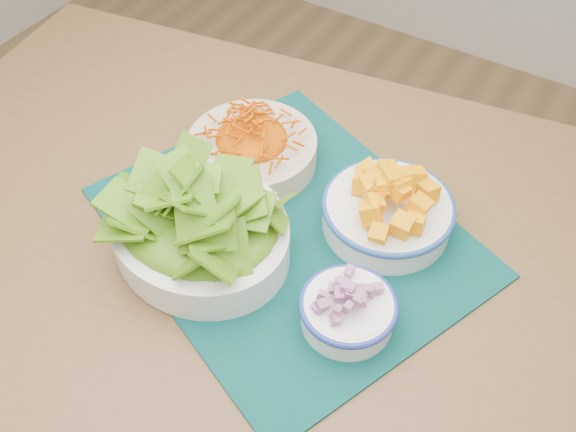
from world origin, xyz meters
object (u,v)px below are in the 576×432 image
at_px(table, 252,261).
at_px(placemat, 288,231).
at_px(onion_bowl, 348,308).
at_px(lettuce_bowl, 197,218).
at_px(carrot_bowl, 252,143).
at_px(squash_bowl, 388,206).

bearing_deg(table, placemat, 1.32).
bearing_deg(table, onion_bowl, -30.28).
bearing_deg(lettuce_bowl, carrot_bowl, 112.25).
bearing_deg(onion_bowl, placemat, 147.79).
xyz_separation_m(carrot_bowl, onion_bowl, (0.26, -0.18, -0.01)).
distance_m(squash_bowl, lettuce_bowl, 0.26).
bearing_deg(lettuce_bowl, onion_bowl, 11.37).
relative_size(carrot_bowl, squash_bowl, 1.04).
distance_m(table, squash_bowl, 0.24).
bearing_deg(onion_bowl, carrot_bowl, 145.55).
bearing_deg(carrot_bowl, squash_bowl, -2.31).
xyz_separation_m(lettuce_bowl, onion_bowl, (0.23, -0.00, -0.03)).
xyz_separation_m(table, placemat, (0.06, 0.01, 0.10)).
height_order(placemat, squash_bowl, squash_bowl).
distance_m(table, lettuce_bowl, 0.18).
height_order(lettuce_bowl, onion_bowl, lettuce_bowl).
bearing_deg(carrot_bowl, placemat, -36.95).
height_order(carrot_bowl, squash_bowl, squash_bowl).
xyz_separation_m(squash_bowl, onion_bowl, (0.03, -0.17, -0.01)).
distance_m(table, placemat, 0.12).
distance_m(squash_bowl, onion_bowl, 0.17).
relative_size(lettuce_bowl, onion_bowl, 2.02).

